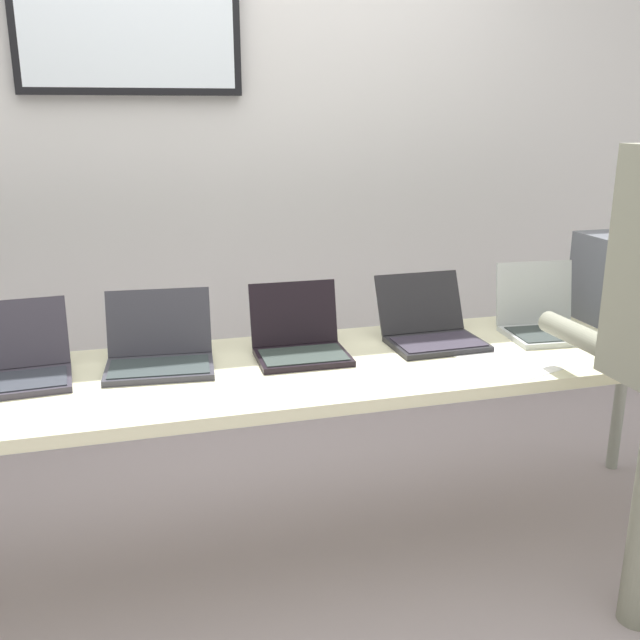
% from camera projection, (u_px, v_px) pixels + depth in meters
% --- Properties ---
extents(ground, '(8.00, 8.00, 0.04)m').
position_uv_depth(ground, '(297.00, 557.00, 2.60)').
color(ground, '#A79A9E').
extents(back_wall, '(8.00, 0.11, 2.68)m').
position_uv_depth(back_wall, '(233.00, 153.00, 3.25)').
color(back_wall, silver).
rests_on(back_wall, ground).
extents(workbench, '(3.23, 0.70, 0.72)m').
position_uv_depth(workbench, '(295.00, 378.00, 2.41)').
color(workbench, beige).
rests_on(workbench, ground).
extents(equipment_box, '(0.33, 0.36, 0.35)m').
position_uv_depth(equipment_box, '(631.00, 280.00, 2.83)').
color(equipment_box, '#545760').
rests_on(equipment_box, workbench).
extents(laptop_station_1, '(0.40, 0.34, 0.23)m').
position_uv_depth(laptop_station_1, '(7.00, 365.00, 2.24)').
color(laptop_station_1, '#37333E').
rests_on(laptop_station_1, workbench).
extents(laptop_station_2, '(0.37, 0.32, 0.24)m').
position_uv_depth(laptop_station_2, '(159.00, 350.00, 2.37)').
color(laptop_station_2, '#37363F').
rests_on(laptop_station_2, workbench).
extents(laptop_station_3, '(0.32, 0.29, 0.24)m').
position_uv_depth(laptop_station_3, '(299.00, 340.00, 2.48)').
color(laptop_station_3, black).
rests_on(laptop_station_3, workbench).
extents(laptop_station_4, '(0.34, 0.34, 0.23)m').
position_uv_depth(laptop_station_4, '(430.00, 328.00, 2.62)').
color(laptop_station_4, '#242327').
rests_on(laptop_station_4, workbench).
extents(laptop_station_5, '(0.33, 0.31, 0.26)m').
position_uv_depth(laptop_station_5, '(543.00, 318.00, 2.71)').
color(laptop_station_5, '#B1B6B5').
rests_on(laptop_station_5, workbench).
extents(paper_sheet, '(0.29, 0.35, 0.00)m').
position_uv_depth(paper_sheet, '(507.00, 363.00, 2.41)').
color(paper_sheet, white).
rests_on(paper_sheet, workbench).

